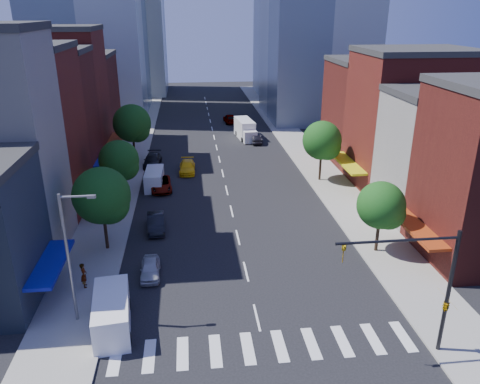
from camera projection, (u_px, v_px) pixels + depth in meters
The scene contains 30 objects.
ground at pixel (257, 318), 31.66m from camera, with size 220.00×220.00×0.00m, color black.
sidewalk_left at pixel (131, 153), 67.34m from camera, with size 5.00×120.00×0.15m, color gray.
sidewalk_right at pixel (301, 148), 69.94m from camera, with size 5.00×120.00×0.15m, color gray.
crosswalk at pixel (264, 347), 28.88m from camera, with size 19.00×3.00×0.01m, color silver.
bldg_left_2 at pixel (14, 135), 45.52m from camera, with size 12.00×9.00×16.00m, color maroon.
bldg_left_3 at pixel (40, 121), 53.56m from camera, with size 12.00×8.00×15.00m, color #521814.
bldg_left_4 at pixel (57, 99), 61.06m from camera, with size 12.00×9.00×17.00m, color maroon.
bldg_left_5 at pixel (75, 101), 70.58m from camera, with size 12.00×10.00×13.00m, color #521814.
bldg_right_1 at pixel (448, 157), 45.53m from camera, with size 12.00×8.00×12.00m, color #BCB7AE.
bldg_right_2 at pixel (409, 122), 53.31m from camera, with size 12.00×10.00×15.00m, color maroon.
bldg_right_3 at pixel (375, 112), 62.92m from camera, with size 12.00×10.00×13.00m, color #521814.
traffic_signal at pixel (439, 293), 27.01m from camera, with size 7.24×2.24×8.00m.
streetlight at pixel (70, 251), 29.43m from camera, with size 2.25×0.25×9.00m.
tree_left_near at pixel (104, 198), 38.81m from camera, with size 4.80×4.80×7.30m.
tree_left_mid at pixel (120, 162), 49.11m from camera, with size 4.20×4.20×6.65m.
tree_left_far at pixel (133, 125), 61.81m from camera, with size 5.00×5.00×7.75m.
tree_right_near at pixel (383, 207), 38.67m from camera, with size 4.00×4.00×6.20m.
tree_right_far at pixel (323, 142), 55.08m from camera, with size 4.60×4.60×7.20m.
parked_car_front at pixel (150, 268), 36.41m from camera, with size 1.51×3.75×1.28m, color #B2B3B7.
parked_car_second at pixel (156, 223), 43.97m from camera, with size 1.55×4.44×1.46m, color black.
parked_car_third at pixel (161, 184), 53.79m from camera, with size 2.29×4.98×1.38m, color #999999.
parked_car_rear at pixel (153, 160), 61.99m from camera, with size 2.14×5.26×1.53m, color black.
cargo_van_near at pixel (112, 314), 30.06m from camera, with size 2.83×5.73×2.35m.
cargo_van_far at pixel (154, 179), 54.31m from camera, with size 2.11×4.96×2.09m.
taxi at pixel (187, 167), 59.59m from camera, with size 1.96×4.83×1.40m, color yellow.
traffic_car_oncoming at pixel (256, 138), 72.78m from camera, with size 1.50×4.31×1.42m, color black.
traffic_car_far at pixel (230, 118), 85.55m from camera, with size 1.92×4.78×1.63m, color #999999.
box_truck at pixel (245, 130), 75.03m from camera, with size 2.96×7.54×2.96m.
pedestrian_near at pixel (84, 275), 34.58m from camera, with size 0.71×0.47×1.95m, color #999999.
pedestrian_far at pixel (103, 291), 32.67m from camera, with size 0.90×0.70×1.85m, color #999999.
Camera 1 is at (-4.08, -26.07, 19.48)m, focal length 35.00 mm.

